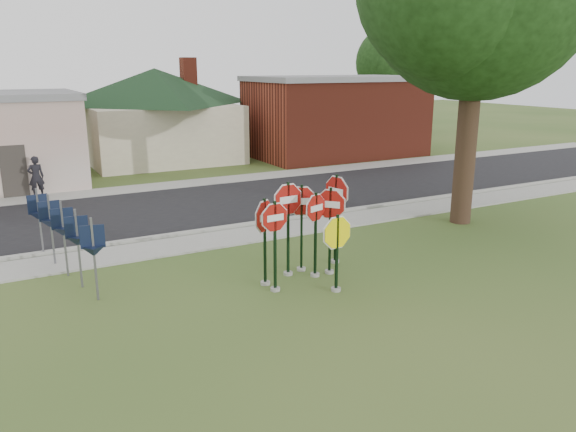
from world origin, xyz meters
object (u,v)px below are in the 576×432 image
stop_sign_yellow (337,244)px  stop_sign_left (275,235)px  stop_sign_center (316,224)px  pedestrian (36,177)px

stop_sign_yellow → stop_sign_left: size_ratio=0.87×
stop_sign_center → pedestrian: (-5.51, 13.07, -0.49)m
stop_sign_yellow → pedestrian: 15.18m
stop_sign_center → stop_sign_yellow: 1.12m
stop_sign_left → pedestrian: 14.08m
stop_sign_yellow → pedestrian: size_ratio=1.19×
stop_sign_center → stop_sign_left: size_ratio=1.00×
stop_sign_left → pedestrian: bearing=107.2°
stop_sign_yellow → stop_sign_left: stop_sign_left is taller
pedestrian → stop_sign_center: bearing=109.3°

